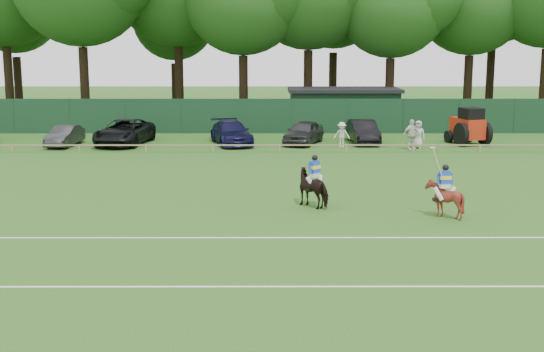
{
  "coord_description": "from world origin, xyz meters",
  "views": [
    {
      "loc": [
        0.43,
        -25.03,
        6.7
      ],
      "look_at": [
        0.5,
        3.0,
        1.4
      ],
      "focal_mm": 48.0,
      "sensor_mm": 36.0,
      "label": 1
    }
  ],
  "objects_px": {
    "horse_chestnut": "(444,199)",
    "estate_black": "(363,132)",
    "spectator_right": "(418,134)",
    "spectator_mid": "(411,135)",
    "hatch_grey": "(304,132)",
    "tractor": "(469,127)",
    "horse_dark": "(314,188)",
    "sedan_grey": "(65,136)",
    "utility_shed": "(344,108)",
    "sedan_navy": "(231,133)",
    "suv_black": "(124,132)",
    "spectator_left": "(342,135)"
  },
  "relations": [
    {
      "from": "hatch_grey",
      "to": "utility_shed",
      "type": "bearing_deg",
      "value": 87.41
    },
    {
      "from": "spectator_left",
      "to": "utility_shed",
      "type": "bearing_deg",
      "value": 95.5
    },
    {
      "from": "horse_chestnut",
      "to": "estate_black",
      "type": "bearing_deg",
      "value": -95.78
    },
    {
      "from": "horse_dark",
      "to": "sedan_grey",
      "type": "bearing_deg",
      "value": -92.34
    },
    {
      "from": "suv_black",
      "to": "estate_black",
      "type": "relative_size",
      "value": 1.27
    },
    {
      "from": "horse_chestnut",
      "to": "hatch_grey",
      "type": "height_order",
      "value": "hatch_grey"
    },
    {
      "from": "spectator_right",
      "to": "tractor",
      "type": "xyz_separation_m",
      "value": [
        3.56,
        1.63,
        0.26
      ]
    },
    {
      "from": "spectator_mid",
      "to": "tractor",
      "type": "bearing_deg",
      "value": 7.59
    },
    {
      "from": "sedan_grey",
      "to": "spectator_mid",
      "type": "relative_size",
      "value": 2.09
    },
    {
      "from": "horse_dark",
      "to": "estate_black",
      "type": "xyz_separation_m",
      "value": [
        4.27,
        18.29,
        -0.02
      ]
    },
    {
      "from": "horse_chestnut",
      "to": "spectator_right",
      "type": "height_order",
      "value": "spectator_right"
    },
    {
      "from": "sedan_grey",
      "to": "hatch_grey",
      "type": "relative_size",
      "value": 0.88
    },
    {
      "from": "hatch_grey",
      "to": "spectator_right",
      "type": "height_order",
      "value": "spectator_right"
    },
    {
      "from": "horse_dark",
      "to": "tractor",
      "type": "xyz_separation_m",
      "value": [
        10.96,
        17.56,
        0.36
      ]
    },
    {
      "from": "sedan_grey",
      "to": "tractor",
      "type": "distance_m",
      "value": 25.82
    },
    {
      "from": "horse_dark",
      "to": "utility_shed",
      "type": "xyz_separation_m",
      "value": [
        3.78,
        26.21,
        0.77
      ]
    },
    {
      "from": "suv_black",
      "to": "horse_dark",
      "type": "bearing_deg",
      "value": -49.34
    },
    {
      "from": "sedan_grey",
      "to": "spectator_right",
      "type": "relative_size",
      "value": 2.26
    },
    {
      "from": "estate_black",
      "to": "horse_dark",
      "type": "bearing_deg",
      "value": -106.63
    },
    {
      "from": "estate_black",
      "to": "spectator_mid",
      "type": "height_order",
      "value": "spectator_mid"
    },
    {
      "from": "horse_chestnut",
      "to": "estate_black",
      "type": "height_order",
      "value": "estate_black"
    },
    {
      "from": "suv_black",
      "to": "hatch_grey",
      "type": "bearing_deg",
      "value": 9.34
    },
    {
      "from": "suv_black",
      "to": "tractor",
      "type": "bearing_deg",
      "value": 8.07
    },
    {
      "from": "suv_black",
      "to": "spectator_mid",
      "type": "distance_m",
      "value": 18.18
    },
    {
      "from": "horse_dark",
      "to": "horse_chestnut",
      "type": "bearing_deg",
      "value": 115.32
    },
    {
      "from": "horse_dark",
      "to": "sedan_navy",
      "type": "height_order",
      "value": "horse_dark"
    },
    {
      "from": "horse_chestnut",
      "to": "sedan_navy",
      "type": "bearing_deg",
      "value": -72.33
    },
    {
      "from": "hatch_grey",
      "to": "spectator_mid",
      "type": "height_order",
      "value": "spectator_mid"
    },
    {
      "from": "hatch_grey",
      "to": "spectator_left",
      "type": "xyz_separation_m",
      "value": [
        2.34,
        -1.35,
        0.03
      ]
    },
    {
      "from": "sedan_grey",
      "to": "sedan_navy",
      "type": "xyz_separation_m",
      "value": [
        10.55,
        0.74,
        0.1
      ]
    },
    {
      "from": "sedan_navy",
      "to": "tractor",
      "type": "bearing_deg",
      "value": -15.36
    },
    {
      "from": "horse_dark",
      "to": "estate_black",
      "type": "relative_size",
      "value": 0.4
    },
    {
      "from": "spectator_right",
      "to": "utility_shed",
      "type": "relative_size",
      "value": 0.21
    },
    {
      "from": "horse_dark",
      "to": "hatch_grey",
      "type": "bearing_deg",
      "value": -134.76
    },
    {
      "from": "horse_dark",
      "to": "hatch_grey",
      "type": "distance_m",
      "value": 17.87
    },
    {
      "from": "sedan_navy",
      "to": "horse_chestnut",
      "type": "bearing_deg",
      "value": -79.88
    },
    {
      "from": "hatch_grey",
      "to": "sedan_navy",
      "type": "bearing_deg",
      "value": -158.18
    },
    {
      "from": "estate_black",
      "to": "utility_shed",
      "type": "distance_m",
      "value": 7.98
    },
    {
      "from": "spectator_right",
      "to": "sedan_grey",
      "type": "bearing_deg",
      "value": -162.31
    },
    {
      "from": "hatch_grey",
      "to": "tractor",
      "type": "height_order",
      "value": "tractor"
    },
    {
      "from": "spectator_left",
      "to": "spectator_mid",
      "type": "distance_m",
      "value": 4.31
    },
    {
      "from": "horse_chestnut",
      "to": "spectator_mid",
      "type": "relative_size",
      "value": 0.77
    },
    {
      "from": "suv_black",
      "to": "sedan_grey",
      "type": "bearing_deg",
      "value": -160.72
    },
    {
      "from": "horse_chestnut",
      "to": "sedan_navy",
      "type": "xyz_separation_m",
      "value": [
        -9.13,
        19.55,
        0.02
      ]
    },
    {
      "from": "hatch_grey",
      "to": "tractor",
      "type": "distance_m",
      "value": 10.61
    },
    {
      "from": "suv_black",
      "to": "spectator_mid",
      "type": "height_order",
      "value": "spectator_mid"
    },
    {
      "from": "utility_shed",
      "to": "horse_dark",
      "type": "bearing_deg",
      "value": -98.2
    },
    {
      "from": "horse_dark",
      "to": "utility_shed",
      "type": "bearing_deg",
      "value": -141.77
    },
    {
      "from": "utility_shed",
      "to": "spectator_mid",
      "type": "bearing_deg",
      "value": -74.31
    },
    {
      "from": "suv_black",
      "to": "spectator_left",
      "type": "xyz_separation_m",
      "value": [
        13.9,
        -1.13,
        -0.02
      ]
    }
  ]
}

